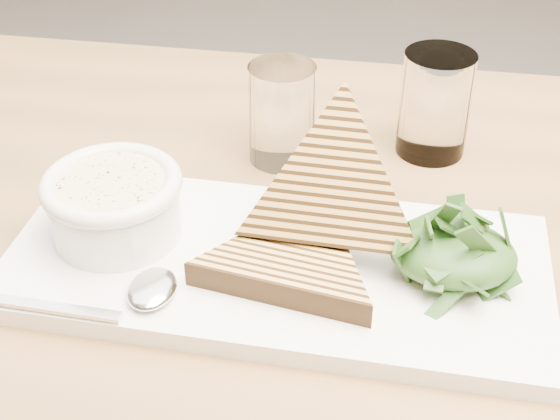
% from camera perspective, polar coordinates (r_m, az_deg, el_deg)
% --- Properties ---
extents(table_top, '(1.28, 0.86, 0.04)m').
position_cam_1_polar(table_top, '(0.63, 8.10, -8.03)').
color(table_top, brown).
rests_on(table_top, ground).
extents(table_leg_bl, '(0.06, 0.06, 0.68)m').
position_cam_1_polar(table_leg_bl, '(1.29, -19.59, -4.61)').
color(table_leg_bl, brown).
rests_on(table_leg_bl, ground).
extents(platter, '(0.44, 0.20, 0.02)m').
position_cam_1_polar(platter, '(0.63, -0.30, -4.11)').
color(platter, white).
rests_on(platter, table_top).
extents(soup_bowl, '(0.11, 0.11, 0.04)m').
position_cam_1_polar(soup_bowl, '(0.65, -11.93, -0.13)').
color(soup_bowl, white).
rests_on(soup_bowl, platter).
extents(soup, '(0.09, 0.09, 0.01)m').
position_cam_1_polar(soup, '(0.64, -12.22, 1.76)').
color(soup, beige).
rests_on(soup, soup_bowl).
extents(bowl_rim, '(0.11, 0.11, 0.01)m').
position_cam_1_polar(bowl_rim, '(0.64, -12.24, 1.91)').
color(bowl_rim, white).
rests_on(bowl_rim, soup_bowl).
extents(sandwich_flat, '(0.19, 0.19, 0.02)m').
position_cam_1_polar(sandwich_flat, '(0.61, 0.98, -3.73)').
color(sandwich_flat, tan).
rests_on(sandwich_flat, platter).
extents(sandwich_lean, '(0.17, 0.17, 0.19)m').
position_cam_1_polar(sandwich_lean, '(0.61, 3.96, 1.37)').
color(sandwich_lean, tan).
rests_on(sandwich_lean, sandwich_flat).
extents(salad_base, '(0.10, 0.08, 0.04)m').
position_cam_1_polar(salad_base, '(0.61, 12.54, -3.15)').
color(salad_base, black).
rests_on(salad_base, platter).
extents(arugula_pile, '(0.11, 0.10, 0.05)m').
position_cam_1_polar(arugula_pile, '(0.61, 12.63, -2.55)').
color(arugula_pile, '#3B6F2A').
rests_on(arugula_pile, platter).
extents(spoon_bowl, '(0.04, 0.05, 0.01)m').
position_cam_1_polar(spoon_bowl, '(0.60, -9.33, -5.70)').
color(spoon_bowl, silver).
rests_on(spoon_bowl, platter).
extents(spoon_handle, '(0.12, 0.01, 0.00)m').
position_cam_1_polar(spoon_handle, '(0.60, -17.06, -6.71)').
color(spoon_handle, silver).
rests_on(spoon_handle, platter).
extents(glass_near, '(0.06, 0.06, 0.10)m').
position_cam_1_polar(glass_near, '(0.75, 0.14, 7.05)').
color(glass_near, white).
rests_on(glass_near, table_top).
extents(glass_far, '(0.07, 0.07, 0.10)m').
position_cam_1_polar(glass_far, '(0.78, 11.26, 7.61)').
color(glass_far, white).
rests_on(glass_far, table_top).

